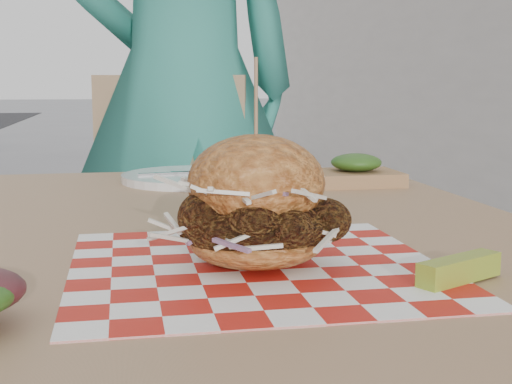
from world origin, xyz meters
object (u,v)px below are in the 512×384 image
diner (183,84)px  sandwich (256,209)px  patio_table (232,289)px  patio_chair (183,224)px

diner → sandwich: (-0.05, -1.33, -0.12)m
diner → sandwich: size_ratio=9.16×
patio_table → sandwich: size_ratio=5.94×
diner → patio_table: (-0.04, -1.14, -0.25)m
diner → patio_chair: diner is taller
diner → sandwich: 1.34m
patio_table → sandwich: sandwich is taller
patio_table → sandwich: bearing=-91.3°
patio_table → sandwich: (-0.00, -0.19, 0.14)m
patio_table → patio_chair: size_ratio=1.26×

